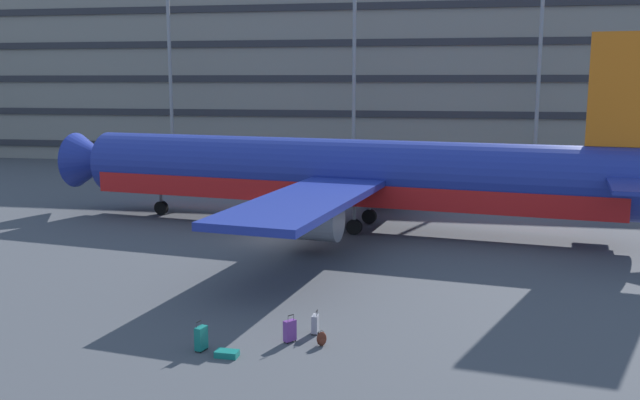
{
  "coord_description": "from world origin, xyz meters",
  "views": [
    {
      "loc": [
        9.39,
        -37.35,
        8.83
      ],
      "look_at": [
        3.29,
        -4.03,
        3.0
      ],
      "focal_mm": 38.98,
      "sensor_mm": 36.0,
      "label": 1
    }
  ],
  "objects": [
    {
      "name": "ground_plane",
      "position": [
        0.0,
        0.0,
        0.0
      ],
      "size": [
        600.0,
        600.0,
        0.0
      ],
      "primitive_type": "plane",
      "color": "#424449"
    },
    {
      "name": "terminal_structure",
      "position": [
        0.0,
        42.36,
        9.06
      ],
      "size": [
        139.0,
        14.93,
        18.13
      ],
      "color": "gray",
      "rests_on": "ground_plane"
    },
    {
      "name": "airliner",
      "position": [
        3.58,
        3.63,
        3.23
      ],
      "size": [
        39.67,
        32.12,
        11.33
      ],
      "color": "navy",
      "rests_on": "ground_plane"
    },
    {
      "name": "light_mast_left",
      "position": [
        -18.55,
        30.51,
        14.83
      ],
      "size": [
        1.8,
        0.5,
        26.16
      ],
      "color": "gray",
      "rests_on": "ground_plane"
    },
    {
      "name": "light_mast_center_left",
      "position": [
        0.33,
        30.51,
        11.72
      ],
      "size": [
        1.8,
        0.5,
        20.1
      ],
      "color": "gray",
      "rests_on": "ground_plane"
    },
    {
      "name": "light_mast_center_right",
      "position": [
        17.58,
        30.51,
        12.58
      ],
      "size": [
        1.8,
        0.5,
        21.77
      ],
      "color": "gray",
      "rests_on": "ground_plane"
    },
    {
      "name": "suitcase_small",
      "position": [
        2.58,
        -16.94,
        0.1
      ],
      "size": [
        0.79,
        0.47,
        0.21
      ],
      "color": "#147266",
      "rests_on": "ground_plane"
    },
    {
      "name": "suitcase_black",
      "position": [
        5.01,
        -14.37,
        0.37
      ],
      "size": [
        0.22,
        0.42,
        0.86
      ],
      "color": "gray",
      "rests_on": "ground_plane"
    },
    {
      "name": "suitcase_large",
      "position": [
        1.59,
        -16.59,
        0.44
      ],
      "size": [
        0.36,
        0.5,
        1.01
      ],
      "color": "#147266",
      "rests_on": "ground_plane"
    },
    {
      "name": "suitcase_upright",
      "position": [
        4.3,
        -15.3,
        0.41
      ],
      "size": [
        0.44,
        0.47,
        0.99
      ],
      "color": "#72388C",
      "rests_on": "ground_plane"
    },
    {
      "name": "backpack_silver",
      "position": [
        5.44,
        -15.45,
        0.24
      ],
      "size": [
        0.4,
        0.34,
        0.55
      ],
      "color": "#592619",
      "rests_on": "ground_plane"
    }
  ]
}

